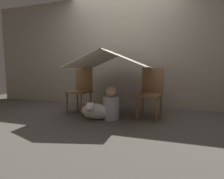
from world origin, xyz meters
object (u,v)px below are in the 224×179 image
at_px(person_front, 111,105).
at_px(chair_left, 81,88).
at_px(chair_right, 151,91).
at_px(dog, 94,111).

bearing_deg(person_front, chair_left, 156.11).
bearing_deg(chair_right, dog, -144.24).
xyz_separation_m(chair_left, dog, (0.46, -0.43, -0.32)).
xyz_separation_m(chair_right, dog, (-0.88, -0.43, -0.32)).
bearing_deg(dog, chair_left, 137.08).
bearing_deg(dog, person_front, 22.08).
distance_m(chair_left, dog, 0.71).
bearing_deg(person_front, dog, -157.92).
relative_size(chair_left, person_front, 1.54).
bearing_deg(chair_left, person_front, -15.53).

